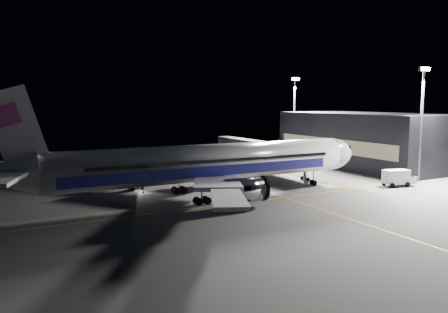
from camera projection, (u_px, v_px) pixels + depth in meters
ground at (208, 197)px, 67.08m from camera, size 200.00×200.00×0.00m
guide_line_main at (263, 191)px, 71.69m from camera, size 0.25×80.00×0.01m
guide_line_cross at (226, 205)px, 61.81m from camera, size 70.00×0.25×0.01m
guide_line_side at (287, 176)px, 86.01m from camera, size 0.25×40.00×0.01m
airliner at (201, 164)px, 65.95m from camera, size 61.48×54.22×16.64m
terminal at (362, 139)px, 99.84m from camera, size 18.12×40.00×12.00m
jet_bridge at (265, 149)px, 92.52m from camera, size 3.60×34.40×6.30m
floodlight_mast_north at (294, 110)px, 112.10m from camera, size 2.40×0.68×20.70m
floodlight_mast_south at (422, 114)px, 78.71m from camera, size 2.40×0.67×20.70m
service_truck at (399, 177)px, 75.29m from camera, size 5.95×3.41×2.87m
baggage_tug at (136, 185)px, 72.47m from camera, size 2.39×2.03×1.57m
safety_cone_a at (143, 191)px, 69.87m from camera, size 0.36×0.36×0.54m
safety_cone_b at (228, 187)px, 73.21m from camera, size 0.35×0.35×0.53m
safety_cone_c at (199, 187)px, 73.19m from camera, size 0.37×0.37×0.55m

